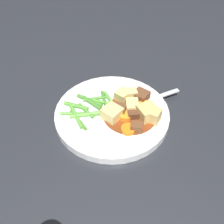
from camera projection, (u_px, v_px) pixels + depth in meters
ground_plane at (112, 118)px, 0.64m from camera, size 3.00×3.00×0.00m
dinner_plate at (112, 115)px, 0.64m from camera, size 0.25×0.25×0.02m
stew_sauce at (130, 114)px, 0.62m from camera, size 0.12×0.12×0.00m
carrot_slice_0 at (125, 116)px, 0.61m from camera, size 0.04×0.04×0.01m
carrot_slice_1 at (128, 129)px, 0.59m from camera, size 0.03×0.03×0.01m
carrot_slice_2 at (144, 106)px, 0.63m from camera, size 0.03×0.03×0.01m
carrot_slice_3 at (153, 111)px, 0.63m from camera, size 0.03×0.03×0.01m
potato_chunk_0 at (131, 95)px, 0.65m from camera, size 0.03×0.03×0.03m
potato_chunk_1 at (123, 95)px, 0.65m from camera, size 0.04×0.04×0.02m
potato_chunk_2 at (114, 114)px, 0.61m from camera, size 0.05×0.05×0.03m
potato_chunk_3 at (132, 106)px, 0.63m from camera, size 0.03×0.04×0.02m
potato_chunk_4 at (147, 112)px, 0.61m from camera, size 0.05×0.05×0.03m
potato_chunk_5 at (153, 115)px, 0.60m from camera, size 0.04×0.04×0.03m
meat_chunk_0 at (141, 96)px, 0.65m from camera, size 0.04×0.04×0.02m
meat_chunk_1 at (134, 114)px, 0.61m from camera, size 0.03×0.03×0.02m
meat_chunk_2 at (137, 127)px, 0.59m from camera, size 0.03×0.02×0.02m
meat_chunk_3 at (119, 110)px, 0.62m from camera, size 0.03×0.03×0.02m
green_bean_0 at (86, 112)px, 0.62m from camera, size 0.04×0.04×0.01m
green_bean_1 at (105, 101)px, 0.65m from camera, size 0.02×0.07×0.01m
green_bean_2 at (78, 114)px, 0.62m from camera, size 0.08×0.01×0.01m
green_bean_3 at (96, 98)px, 0.66m from camera, size 0.06×0.02×0.01m
green_bean_4 at (95, 114)px, 0.62m from camera, size 0.08×0.02×0.01m
green_bean_5 at (92, 103)px, 0.64m from camera, size 0.05×0.05×0.01m
green_bean_6 at (90, 100)px, 0.65m from camera, size 0.06×0.04×0.01m
green_bean_7 at (110, 103)px, 0.65m from camera, size 0.04×0.07×0.01m
green_bean_8 at (89, 114)px, 0.62m from camera, size 0.08×0.02×0.01m
green_bean_9 at (78, 120)px, 0.61m from camera, size 0.04×0.06×0.01m
green_bean_10 at (76, 106)px, 0.64m from camera, size 0.06×0.03×0.01m
green_bean_11 at (76, 116)px, 0.62m from camera, size 0.04×0.07×0.01m
green_bean_12 at (99, 101)px, 0.65m from camera, size 0.05×0.02×0.01m
fork at (144, 102)px, 0.65m from camera, size 0.16×0.09×0.00m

